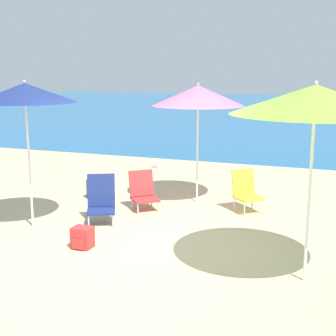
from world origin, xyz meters
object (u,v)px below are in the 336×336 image
(beach_umbrella_navy, at_px, (25,93))
(beach_chair_navy, at_px, (101,200))
(beach_umbrella_lime, at_px, (315,100))
(beach_chair_red, at_px, (143,191))
(beach_umbrella_pink, at_px, (198,96))
(seagull, at_px, (155,162))
(beach_chair_yellow, at_px, (246,190))
(backpack_red, at_px, (82,238))
(backpack_navy, at_px, (96,189))

(beach_umbrella_navy, relative_size, beach_chair_navy, 2.95)
(beach_umbrella_lime, bearing_deg, beach_chair_red, 145.20)
(beach_umbrella_pink, xyz_separation_m, seagull, (-1.97, 2.73, -1.88))
(beach_umbrella_navy, relative_size, beach_chair_red, 3.37)
(beach_chair_yellow, bearing_deg, beach_umbrella_lime, -107.06)
(beach_umbrella_pink, relative_size, beach_chair_yellow, 3.04)
(beach_umbrella_pink, height_order, beach_chair_red, beach_umbrella_pink)
(beach_umbrella_pink, relative_size, beach_umbrella_navy, 0.97)
(beach_umbrella_navy, distance_m, beach_chair_yellow, 4.08)
(beach_chair_red, bearing_deg, beach_umbrella_pink, 5.12)
(beach_umbrella_navy, distance_m, backpack_red, 2.40)
(beach_chair_yellow, bearing_deg, backpack_navy, 141.00)
(beach_chair_yellow, bearing_deg, beach_chair_navy, 171.88)
(beach_chair_yellow, distance_m, seagull, 4.24)
(beach_chair_yellow, distance_m, backpack_navy, 2.94)
(beach_umbrella_lime, height_order, seagull, beach_umbrella_lime)
(beach_umbrella_navy, xyz_separation_m, beach_chair_red, (1.27, 1.55, -1.81))
(beach_chair_yellow, height_order, backpack_red, beach_chair_yellow)
(beach_umbrella_pink, distance_m, beach_umbrella_navy, 3.13)
(beach_umbrella_lime, distance_m, beach_chair_navy, 3.97)
(backpack_red, bearing_deg, beach_umbrella_lime, -0.08)
(beach_umbrella_lime, distance_m, backpack_red, 3.64)
(beach_chair_yellow, height_order, backpack_navy, beach_chair_yellow)
(backpack_navy, height_order, seagull, backpack_navy)
(beach_umbrella_lime, relative_size, backpack_navy, 6.11)
(backpack_navy, height_order, backpack_red, backpack_navy)
(beach_umbrella_pink, distance_m, backpack_red, 3.54)
(beach_umbrella_lime, height_order, beach_chair_yellow, beach_umbrella_lime)
(backpack_navy, bearing_deg, beach_umbrella_navy, -93.58)
(beach_umbrella_lime, xyz_separation_m, backpack_red, (-3.04, 0.00, -2.00))
(beach_umbrella_lime, xyz_separation_m, backpack_navy, (-4.17, 2.44, -1.96))
(beach_chair_navy, xyz_separation_m, backpack_navy, (-0.80, 1.28, -0.19))
(beach_umbrella_pink, height_order, beach_chair_navy, beach_umbrella_pink)
(beach_chair_navy, height_order, seagull, beach_chair_navy)
(beach_umbrella_lime, relative_size, seagull, 8.77)
(beach_chair_red, xyz_separation_m, seagull, (-1.19, 3.54, -0.19))
(beach_umbrella_navy, xyz_separation_m, beach_chair_yellow, (3.05, 2.06, -1.75))
(beach_umbrella_pink, height_order, seagull, beach_umbrella_pink)
(beach_chair_navy, relative_size, seagull, 2.93)
(beach_umbrella_navy, xyz_separation_m, seagull, (0.08, 5.09, -2.00))
(beach_umbrella_lime, xyz_separation_m, beach_chair_navy, (-3.36, 1.16, -1.77))
(beach_chair_navy, height_order, beach_chair_red, beach_chair_navy)
(beach_umbrella_pink, bearing_deg, beach_umbrella_lime, -52.41)
(beach_chair_navy, distance_m, seagull, 4.56)
(beach_umbrella_pink, distance_m, beach_chair_navy, 2.65)
(beach_chair_yellow, bearing_deg, backpack_red, -167.15)
(backpack_red, height_order, seagull, backpack_red)
(beach_umbrella_pink, bearing_deg, beach_chair_red, -133.76)
(beach_umbrella_navy, relative_size, beach_chair_yellow, 3.14)
(beach_umbrella_navy, distance_m, beach_chair_red, 2.70)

